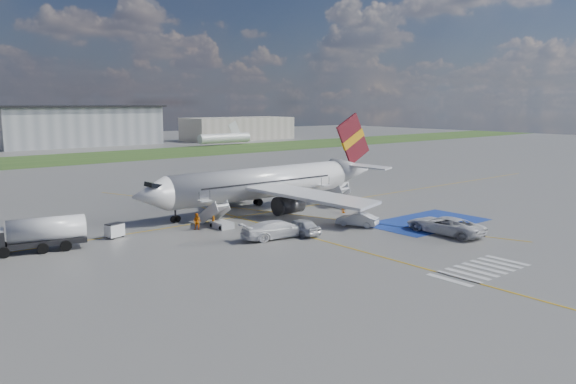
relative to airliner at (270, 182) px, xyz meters
name	(u,v)px	position (x,y,z in m)	size (l,w,h in m)	color
ground	(339,229)	(-1.51, -14.00, -3.39)	(400.00, 400.00, 0.00)	#60605E
grass_strip	(56,160)	(-1.51, 81.00, -3.39)	(400.00, 30.00, 0.01)	#2D4C1E
taxiway_line_main	(270,212)	(-1.51, -2.00, -3.39)	(120.00, 0.20, 0.01)	gold
taxiway_line_cross	(378,256)	(-6.51, -24.00, -3.39)	(0.20, 60.00, 0.01)	gold
taxiway_line_diag	(270,212)	(-1.51, -2.00, -3.39)	(0.20, 60.00, 0.01)	gold
staging_box	(427,222)	(8.49, -18.00, -3.39)	(14.00, 8.00, 0.01)	navy
crosswalk	(480,270)	(-3.31, -32.00, -3.39)	(9.00, 4.00, 0.01)	silver
terminal_centre	(79,126)	(18.49, 121.00, 2.61)	(48.00, 18.00, 12.00)	gray
terminal_east	(238,129)	(73.49, 114.00, 0.61)	(40.00, 16.00, 8.00)	#A19B8B
airliner	(270,182)	(0.00, 0.00, 0.00)	(36.81, 32.95, 11.92)	silver
airstairs_fwd	(220,222)	(-11.01, -5.30, -2.77)	(1.90, 5.20, 3.60)	silver
airstairs_aft	(341,202)	(7.49, -5.30, -2.77)	(1.90, 5.20, 3.60)	silver
fuel_tanker	(34,238)	(-29.48, -3.15, -2.10)	(9.29, 4.19, 3.07)	black
gpu_cart	(115,231)	(-21.69, -2.60, -2.73)	(2.00, 1.58, 1.46)	silver
belt_loader	(337,186)	(18.42, 6.64, -2.99)	(5.65, 3.28, 1.63)	silver
car_silver_a	(300,226)	(-6.50, -13.39, -2.56)	(1.98, 4.92, 1.67)	silver
car_silver_b	(357,220)	(0.83, -14.42, -2.65)	(1.58, 4.53, 1.49)	silver
van_white_a	(445,222)	(5.22, -22.58, -2.18)	(2.98, 6.46, 2.42)	silver
van_white_b	(279,226)	(-8.99, -13.01, -2.22)	(2.43, 5.98, 2.34)	white
crew_fwd	(214,220)	(-11.53, -4.87, -2.55)	(0.62, 0.41, 1.69)	orange
crew_nose	(197,222)	(-13.59, -4.94, -2.48)	(0.88, 0.69, 1.82)	orange
crew_aft	(343,206)	(4.99, -8.19, -2.48)	(1.07, 0.45, 1.83)	orange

